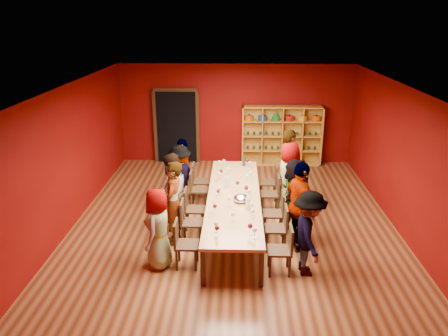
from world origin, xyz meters
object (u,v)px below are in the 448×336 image
at_px(chair_person_left_4, 198,179).
at_px(spittoon_bowl, 241,198).
at_px(person_right_1, 300,207).
at_px(chair_person_right_4, 271,180).
at_px(chair_person_right_0, 284,247).
at_px(tasting_table, 234,197).
at_px(chair_person_right_3, 273,192).
at_px(chair_person_left_0, 182,241).
at_px(chair_person_left_3, 196,187).
at_px(shelving_unit, 282,133).
at_px(chair_person_left_2, 191,207).
at_px(person_left_4, 183,169).
at_px(chair_person_right_2, 277,211).
at_px(person_right_2, 295,197).
at_px(person_right_0, 309,233).
at_px(wine_bottle, 244,161).
at_px(person_right_3, 289,178).
at_px(chair_person_right_1, 280,226).
at_px(person_left_1, 173,203).
at_px(chair_person_left_1, 188,220).
at_px(person_left_0, 158,228).
at_px(person_left_2, 171,192).
at_px(person_left_3, 180,177).
at_px(person_right_4, 290,165).

xyz_separation_m(chair_person_left_4, spittoon_bowl, (1.06, -1.93, 0.33)).
xyz_separation_m(person_right_1, chair_person_right_4, (-0.36, 2.45, -0.40)).
xyz_separation_m(chair_person_right_0, chair_person_right_4, (0.00, 3.28, 0.00)).
relative_size(tasting_table, chair_person_right_3, 5.06).
xyz_separation_m(chair_person_left_0, chair_person_right_4, (1.82, 3.13, 0.00)).
distance_m(chair_person_left_3, person_right_1, 2.94).
bearing_deg(person_right_1, shelving_unit, -21.74).
distance_m(chair_person_left_2, spittoon_bowl, 1.15).
relative_size(person_left_4, chair_person_right_2, 1.72).
xyz_separation_m(chair_person_right_2, person_right_2, (0.35, 0.00, 0.32)).
relative_size(person_right_0, chair_person_right_4, 1.75).
xyz_separation_m(shelving_unit, chair_person_right_3, (-0.49, -3.48, -0.49)).
distance_m(chair_person_right_2, person_right_2, 0.47).
relative_size(person_right_0, wine_bottle, 5.01).
bearing_deg(person_right_3, chair_person_right_1, 144.00).
bearing_deg(chair_person_left_3, person_right_0, -51.02).
xyz_separation_m(person_left_1, chair_person_left_2, (0.28, 0.62, -0.36)).
relative_size(chair_person_left_1, person_right_2, 0.54).
relative_size(person_left_0, chair_person_right_1, 1.69).
distance_m(tasting_table, shelving_unit, 4.55).
bearing_deg(person_right_2, person_right_3, -18.95).
height_order(person_left_2, person_right_2, person_left_2).
distance_m(person_right_1, person_right_3, 1.71).
height_order(chair_person_left_0, spittoon_bowl, spittoon_bowl).
bearing_deg(person_left_2, person_right_0, 57.26).
height_order(person_left_0, chair_person_right_2, person_left_0).
bearing_deg(chair_person_right_2, person_left_3, 150.10).
height_order(person_left_0, person_left_1, person_left_1).
xyz_separation_m(person_right_0, chair_person_right_1, (-0.41, 0.84, -0.28)).
distance_m(shelving_unit, person_left_4, 3.82).
relative_size(shelving_unit, person_left_4, 1.57).
bearing_deg(chair_person_right_4, person_left_3, -166.56).
bearing_deg(chair_person_right_2, person_left_1, -167.65).
bearing_deg(person_left_1, chair_person_left_4, 176.62).
bearing_deg(person_right_3, person_left_4, 48.44).
xyz_separation_m(shelving_unit, chair_person_left_0, (-2.31, -5.88, -0.49)).
distance_m(person_left_3, person_right_1, 3.20).
bearing_deg(person_right_3, chair_person_right_4, -0.03).
relative_size(person_right_4, spittoon_bowl, 5.64).
distance_m(person_left_3, person_right_0, 3.79).
relative_size(person_left_3, person_left_4, 0.99).
distance_m(chair_person_left_4, person_left_4, 0.45).
relative_size(chair_person_left_3, spittoon_bowl, 2.81).
relative_size(tasting_table, chair_person_left_1, 5.06).
bearing_deg(tasting_table, person_right_1, -34.54).
relative_size(chair_person_right_1, chair_person_right_4, 1.00).
distance_m(person_left_1, person_left_2, 0.63).
height_order(chair_person_left_2, person_left_4, person_left_4).
distance_m(chair_person_left_1, chair_person_left_4, 2.26).
bearing_deg(chair_person_right_3, person_left_1, -144.39).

